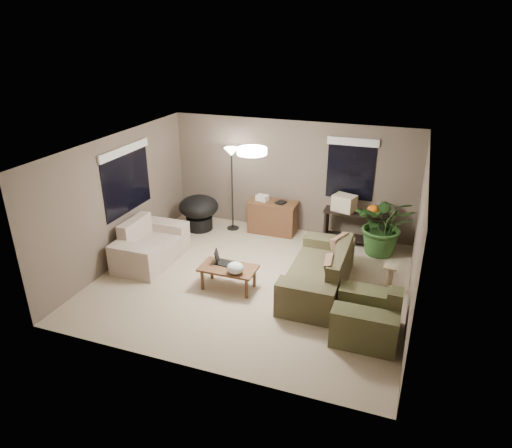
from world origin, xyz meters
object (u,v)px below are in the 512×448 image
(desk, at_px, (273,217))
(console_table, at_px, (354,226))
(houseplant, at_px, (384,231))
(floor_lamp, at_px, (232,162))
(cat_scratching_post, at_px, (389,280))
(main_sofa, at_px, (320,275))
(loveseat, at_px, (150,247))
(coffee_table, at_px, (228,270))
(papasan_chair, at_px, (199,210))
(armchair, at_px, (368,318))

(desk, distance_m, console_table, 1.82)
(console_table, height_order, houseplant, houseplant)
(floor_lamp, bearing_deg, console_table, 2.14)
(console_table, xyz_separation_m, cat_scratching_post, (0.88, -1.70, -0.22))
(main_sofa, xyz_separation_m, loveseat, (-3.43, -0.07, 0.00))
(loveseat, relative_size, houseplant, 1.22)
(loveseat, height_order, coffee_table, loveseat)
(loveseat, bearing_deg, coffee_table, -13.22)
(main_sofa, bearing_deg, papasan_chair, 152.45)
(coffee_table, relative_size, houseplant, 0.76)
(coffee_table, height_order, papasan_chair, papasan_chair)
(houseplant, bearing_deg, papasan_chair, -178.02)
(loveseat, xyz_separation_m, console_table, (3.71, 2.11, 0.14))
(coffee_table, height_order, houseplant, houseplant)
(console_table, bearing_deg, armchair, -77.67)
(houseplant, relative_size, cat_scratching_post, 2.62)
(main_sofa, height_order, loveseat, same)
(floor_lamp, xyz_separation_m, houseplant, (3.37, -0.14, -1.09))
(floor_lamp, height_order, houseplant, floor_lamp)
(loveseat, bearing_deg, floor_lamp, 64.61)
(loveseat, relative_size, armchair, 1.60)
(loveseat, height_order, desk, loveseat)
(console_table, bearing_deg, floor_lamp, -177.86)
(main_sofa, distance_m, coffee_table, 1.63)
(desk, bearing_deg, loveseat, -131.79)
(coffee_table, xyz_separation_m, desk, (0.00, 2.55, 0.02))
(desk, height_order, console_table, same)
(loveseat, bearing_deg, houseplant, 23.42)
(coffee_table, bearing_deg, armchair, -12.23)
(armchair, distance_m, houseplant, 2.87)
(desk, height_order, houseplant, houseplant)
(main_sofa, distance_m, armchair, 1.42)
(loveseat, distance_m, armchair, 4.49)
(cat_scratching_post, bearing_deg, papasan_chair, 163.15)
(desk, bearing_deg, cat_scratching_post, -32.12)
(armchair, bearing_deg, houseplant, 91.06)
(coffee_table, xyz_separation_m, floor_lamp, (-0.93, 2.45, 1.24))
(floor_lamp, distance_m, cat_scratching_post, 4.20)
(main_sofa, xyz_separation_m, cat_scratching_post, (1.15, 0.35, -0.08))
(loveseat, distance_m, desk, 2.83)
(loveseat, distance_m, houseplant, 4.72)
(houseplant, bearing_deg, desk, 174.53)
(desk, bearing_deg, console_table, 0.13)
(console_table, bearing_deg, houseplant, -20.90)
(main_sofa, height_order, armchair, same)
(loveseat, relative_size, console_table, 1.23)
(loveseat, bearing_deg, armchair, -12.66)
(armchair, bearing_deg, main_sofa, 132.19)
(armchair, distance_m, papasan_chair, 4.96)
(armchair, height_order, desk, armchair)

